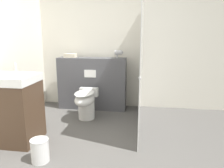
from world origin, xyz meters
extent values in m
plane|color=#565451|center=(0.00, 0.00, 0.00)|extent=(12.00, 12.00, 0.00)
cube|color=silver|center=(0.00, 2.22, 1.25)|extent=(8.00, 0.06, 2.50)
cube|color=#4C4C51|center=(-0.22, 1.95, 0.50)|extent=(1.30, 0.30, 0.99)
cube|color=white|center=(-0.22, 1.80, 0.71)|extent=(0.22, 0.01, 0.14)
cube|color=silver|center=(0.72, 1.30, 0.97)|extent=(0.01, 1.78, 1.93)
sphere|color=#B2B2B7|center=(0.72, 0.44, 0.93)|extent=(0.04, 0.04, 0.04)
cylinder|color=white|center=(-0.19, 1.40, 0.17)|extent=(0.28, 0.28, 0.35)
ellipsoid|color=white|center=(-0.19, 1.31, 0.37)|extent=(0.32, 0.51, 0.20)
ellipsoid|color=white|center=(-0.19, 1.31, 0.48)|extent=(0.31, 0.50, 0.02)
cube|color=white|center=(-0.19, 1.59, 0.42)|extent=(0.33, 0.11, 0.15)
cube|color=#473323|center=(-0.93, 0.46, 0.41)|extent=(0.62, 0.53, 0.81)
cube|color=white|center=(-0.93, 0.46, 0.86)|extent=(0.64, 0.54, 0.10)
cylinder|color=silver|center=(-0.93, 0.61, 0.98)|extent=(0.02, 0.02, 0.14)
cylinder|color=#B7B7BC|center=(0.29, 1.95, 1.10)|extent=(0.13, 0.08, 0.08)
cone|color=#B7B7BC|center=(0.37, 1.95, 1.10)|extent=(0.03, 0.07, 0.07)
cylinder|color=#B7B7BC|center=(0.26, 1.95, 1.04)|extent=(0.03, 0.03, 0.10)
cube|color=beige|center=(-0.64, 1.96, 1.03)|extent=(0.22, 0.16, 0.07)
cylinder|color=silver|center=(-0.37, 0.04, 0.13)|extent=(0.20, 0.20, 0.26)
cylinder|color=silver|center=(-0.37, 0.04, 0.26)|extent=(0.20, 0.20, 0.01)
camera|label=1|loc=(0.78, -2.05, 1.42)|focal=35.00mm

